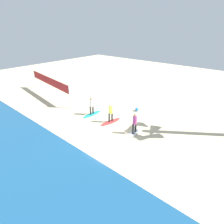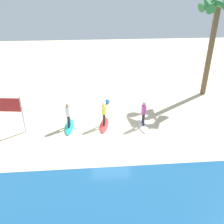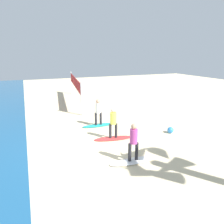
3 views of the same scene
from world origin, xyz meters
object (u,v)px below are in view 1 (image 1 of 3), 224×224
(surfer_red, at_px, (111,112))
(surfer_white, at_px, (135,122))
(surfboard_white, at_px, (134,133))
(beach_ball, at_px, (137,109))
(surfboard_teal, at_px, (92,114))
(surfer_teal, at_px, (91,105))
(volleyball_net, at_px, (49,82))
(surfboard_red, at_px, (111,122))

(surfer_red, bearing_deg, surfer_white, 175.82)
(surfboard_white, xyz_separation_m, beach_ball, (2.12, -3.61, 0.14))
(surfer_red, relative_size, surfboard_teal, 0.78)
(surfboard_white, bearing_deg, surfer_teal, -88.16)
(volleyball_net, bearing_deg, surfboard_red, 178.77)
(surfboard_white, height_order, beach_ball, beach_ball)
(surfer_red, height_order, surfer_teal, same)
(surfer_red, bearing_deg, surfboard_red, -90.00)
(surfer_teal, relative_size, volleyball_net, 0.18)
(surfer_white, distance_m, surfboard_teal, 5.01)
(surfer_red, height_order, beach_ball, surfer_red)
(surfboard_teal, bearing_deg, surfer_teal, 1.39)
(surfer_white, distance_m, volleyball_net, 12.15)
(surfer_red, distance_m, beach_ball, 3.56)
(surfer_red, relative_size, volleyball_net, 0.18)
(surfer_white, xyz_separation_m, surfboard_red, (2.59, -0.19, -0.99))
(surfboard_red, distance_m, beach_ball, 3.46)
(volleyball_net, distance_m, beach_ball, 10.62)
(volleyball_net, height_order, beach_ball, volleyball_net)
(surfboard_teal, relative_size, surfer_teal, 1.28)
(surfboard_white, distance_m, surfboard_red, 2.60)
(volleyball_net, bearing_deg, surfer_teal, 178.10)
(surfer_white, distance_m, surfer_teal, 4.91)
(surfer_teal, bearing_deg, surfer_red, -179.14)
(surfboard_white, xyz_separation_m, surfer_white, (0.00, 0.00, 0.99))
(surfboard_red, distance_m, surfboard_teal, 2.32)
(surfboard_white, height_order, surfer_teal, surfer_teal)
(surfer_red, xyz_separation_m, volleyball_net, (9.53, -0.20, 0.75))
(surfer_teal, distance_m, beach_ball, 4.52)
(surfer_red, height_order, surfboard_teal, surfer_red)
(surfboard_teal, bearing_deg, surfer_red, 92.24)
(surfer_white, distance_m, surfer_red, 2.60)
(surfboard_red, bearing_deg, surfer_red, 9.55)
(surfboard_white, height_order, surfboard_teal, same)
(surfboard_red, xyz_separation_m, surfer_red, (0.00, 0.00, 0.99))
(surfer_white, relative_size, volleyball_net, 0.18)
(surfboard_teal, distance_m, beach_ball, 4.44)
(surfer_white, distance_m, surfboard_red, 2.78)
(surfboard_red, height_order, surfer_teal, surfer_teal)
(surfboard_teal, relative_size, beach_ball, 5.80)
(volleyball_net, bearing_deg, beach_ball, -162.15)
(surfer_white, relative_size, beach_ball, 4.53)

